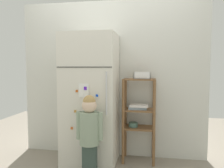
{
  "coord_description": "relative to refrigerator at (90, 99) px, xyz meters",
  "views": [
    {
      "loc": [
        0.54,
        -2.78,
        1.27
      ],
      "look_at": [
        0.06,
        0.02,
        1.05
      ],
      "focal_mm": 35.51,
      "sensor_mm": 36.0,
      "label": 1
    }
  ],
  "objects": [
    {
      "name": "ground_plane",
      "position": [
        0.23,
        -0.02,
        -0.85
      ],
      "size": [
        6.0,
        6.0,
        0.0
      ],
      "primitive_type": "plane",
      "color": "gray"
    },
    {
      "name": "refrigerator",
      "position": [
        0.0,
        0.0,
        0.0
      ],
      "size": [
        0.69,
        0.6,
        1.69
      ],
      "color": "silver",
      "rests_on": "ground"
    },
    {
      "name": "fruit_bin",
      "position": [
        0.67,
        0.13,
        0.31
      ],
      "size": [
        0.21,
        0.16,
        0.09
      ],
      "color": "white",
      "rests_on": "pantry_shelf_unit"
    },
    {
      "name": "kitchen_wall_back",
      "position": [
        0.23,
        0.31,
        0.25
      ],
      "size": [
        2.64,
        0.03,
        2.19
      ],
      "primitive_type": "cube",
      "color": "silver",
      "rests_on": "ground"
    },
    {
      "name": "pantry_shelf_unit",
      "position": [
        0.62,
        0.13,
        -0.18
      ],
      "size": [
        0.43,
        0.3,
        1.11
      ],
      "color": "brown",
      "rests_on": "ground"
    },
    {
      "name": "child_standing",
      "position": [
        0.1,
        -0.41,
        -0.27
      ],
      "size": [
        0.31,
        0.23,
        0.95
      ],
      "color": "#3A4C44",
      "rests_on": "ground"
    }
  ]
}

